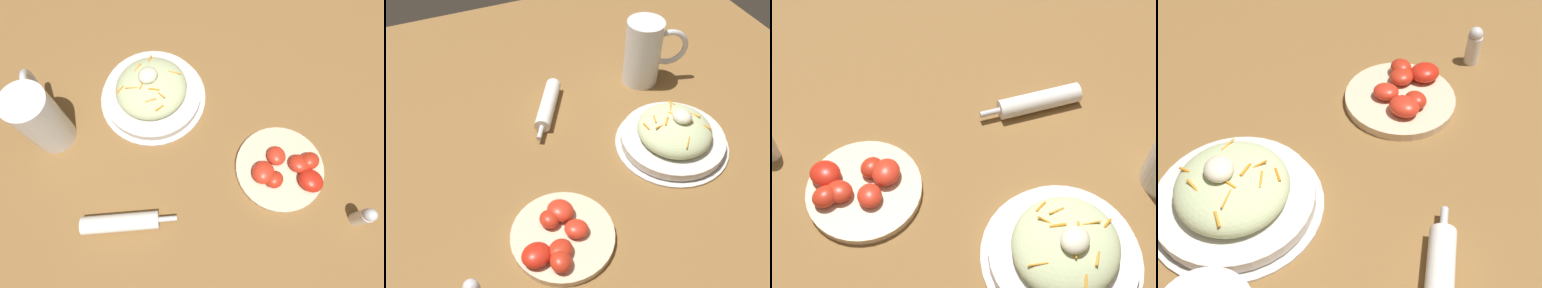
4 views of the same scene
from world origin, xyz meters
TOP-DOWN VIEW (x-y plane):
  - ground_plane at (0.00, 0.00)m, footprint 1.43×1.43m
  - salad_plate at (0.02, 0.21)m, footprint 0.24×0.24m
  - napkin_roll at (-0.19, 0.01)m, footprint 0.17×0.11m
  - tomato_plate at (0.14, -0.09)m, footprint 0.18×0.18m

SIDE VIEW (x-z plane):
  - ground_plane at x=0.00m, z-range 0.00..0.00m
  - tomato_plate at x=0.14m, z-range -0.01..0.03m
  - napkin_roll at x=-0.19m, z-range 0.00..0.04m
  - salad_plate at x=0.02m, z-range -0.02..0.08m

